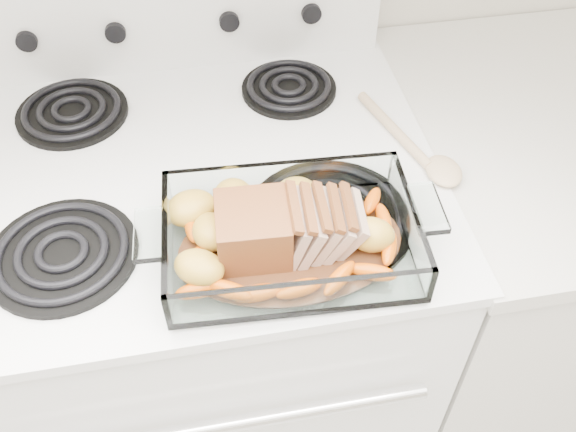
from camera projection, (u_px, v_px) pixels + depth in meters
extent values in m
cube|color=white|center=(215.00, 326.00, 1.38)|extent=(0.76, 0.65, 0.92)
cylinder|color=silver|center=(225.00, 425.00, 0.93)|extent=(0.61, 0.02, 0.02)
cube|color=white|center=(191.00, 168.00, 1.03)|extent=(0.78, 0.67, 0.02)
cube|color=white|center=(172.00, 17.00, 1.15)|extent=(0.76, 0.06, 0.18)
cylinder|color=black|center=(63.00, 255.00, 0.89)|extent=(0.21, 0.21, 0.01)
cylinder|color=black|center=(329.00, 219.00, 0.94)|extent=(0.25, 0.25, 0.01)
cylinder|color=black|center=(72.00, 113.00, 1.10)|extent=(0.19, 0.19, 0.01)
cylinder|color=black|center=(289.00, 89.00, 1.15)|extent=(0.17, 0.17, 0.01)
cylinder|color=black|center=(27.00, 40.00, 1.10)|extent=(0.04, 0.02, 0.04)
cylinder|color=black|center=(115.00, 32.00, 1.12)|extent=(0.04, 0.02, 0.04)
cylinder|color=black|center=(229.00, 20.00, 1.15)|extent=(0.04, 0.02, 0.04)
cylinder|color=black|center=(311.00, 13.00, 1.16)|extent=(0.04, 0.02, 0.04)
cube|color=silver|center=(506.00, 283.00, 1.46)|extent=(0.55, 0.65, 0.90)
cube|color=silver|center=(572.00, 125.00, 1.12)|extent=(0.58, 0.68, 0.03)
cube|color=silver|center=(291.00, 248.00, 0.89)|extent=(0.34, 0.22, 0.01)
cube|color=silver|center=(307.00, 297.00, 0.79)|extent=(0.34, 0.01, 0.06)
cube|color=silver|center=(277.00, 178.00, 0.94)|extent=(0.34, 0.01, 0.06)
cube|color=silver|center=(168.00, 249.00, 0.85)|extent=(0.01, 0.22, 0.06)
cube|color=silver|center=(408.00, 216.00, 0.89)|extent=(0.01, 0.22, 0.06)
cylinder|color=#452513|center=(291.00, 245.00, 0.89)|extent=(0.20, 0.20, 0.00)
cube|color=brown|center=(253.00, 232.00, 0.85)|extent=(0.10, 0.10, 0.08)
cube|color=tan|center=(294.00, 228.00, 0.86)|extent=(0.04, 0.09, 0.07)
cube|color=tan|center=(307.00, 227.00, 0.86)|extent=(0.04, 0.09, 0.07)
cube|color=tan|center=(321.00, 226.00, 0.87)|extent=(0.04, 0.09, 0.07)
cube|color=tan|center=(334.00, 224.00, 0.87)|extent=(0.04, 0.09, 0.06)
cube|color=tan|center=(347.00, 223.00, 0.87)|extent=(0.05, 0.08, 0.06)
ellipsoid|color=#D46007|center=(185.00, 306.00, 0.81)|extent=(0.06, 0.02, 0.02)
ellipsoid|color=#D46007|center=(391.00, 275.00, 0.84)|extent=(0.06, 0.02, 0.02)
ellipsoid|color=#D46007|center=(399.00, 214.00, 0.91)|extent=(0.06, 0.02, 0.02)
ellipsoid|color=#D46007|center=(171.00, 234.00, 0.89)|extent=(0.06, 0.02, 0.02)
ellipsoid|color=gold|center=(168.00, 208.00, 0.90)|extent=(0.06, 0.06, 0.05)
ellipsoid|color=gold|center=(294.00, 186.00, 0.93)|extent=(0.06, 0.06, 0.05)
ellipsoid|color=gold|center=(387.00, 233.00, 0.87)|extent=(0.06, 0.06, 0.05)
cylinder|color=tan|center=(394.00, 129.00, 1.07)|extent=(0.07, 0.20, 0.02)
ellipsoid|color=tan|center=(444.00, 171.00, 1.00)|extent=(0.06, 0.07, 0.02)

